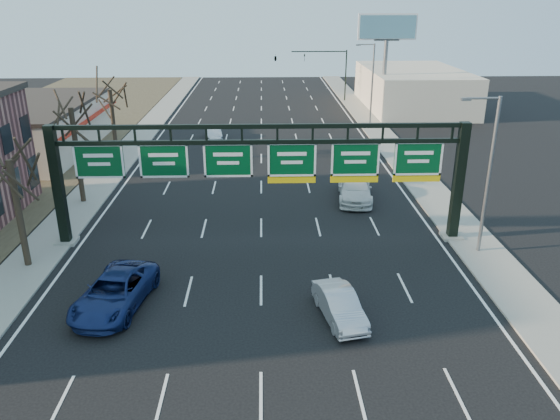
{
  "coord_description": "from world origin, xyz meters",
  "views": [
    {
      "loc": [
        0.2,
        -22.23,
        13.85
      ],
      "look_at": [
        1.05,
        4.89,
        3.2
      ],
      "focal_mm": 35.0,
      "sensor_mm": 36.0,
      "label": 1
    }
  ],
  "objects_px": {
    "sign_gantry": "(263,168)",
    "car_silver_sedan": "(339,305)",
    "car_blue_suv": "(115,292)",
    "car_white_wagon": "(355,188)"
  },
  "relations": [
    {
      "from": "car_blue_suv",
      "to": "car_silver_sedan",
      "type": "bearing_deg",
      "value": 2.69
    },
    {
      "from": "car_silver_sedan",
      "to": "sign_gantry",
      "type": "bearing_deg",
      "value": 99.43
    },
    {
      "from": "car_silver_sedan",
      "to": "car_white_wagon",
      "type": "relative_size",
      "value": 0.72
    },
    {
      "from": "sign_gantry",
      "to": "car_silver_sedan",
      "type": "bearing_deg",
      "value": -68.5
    },
    {
      "from": "car_blue_suv",
      "to": "car_white_wagon",
      "type": "bearing_deg",
      "value": 56.36
    },
    {
      "from": "sign_gantry",
      "to": "car_silver_sedan",
      "type": "distance_m",
      "value": 10.17
    },
    {
      "from": "car_silver_sedan",
      "to": "car_blue_suv",
      "type": "bearing_deg",
      "value": 160.68
    },
    {
      "from": "sign_gantry",
      "to": "car_white_wagon",
      "type": "distance_m",
      "value": 10.42
    },
    {
      "from": "sign_gantry",
      "to": "car_silver_sedan",
      "type": "xyz_separation_m",
      "value": [
        3.44,
        -8.72,
        -3.94
      ]
    },
    {
      "from": "sign_gantry",
      "to": "car_silver_sedan",
      "type": "relative_size",
      "value": 5.9
    }
  ]
}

